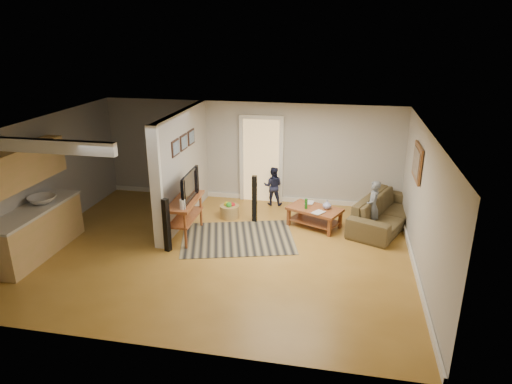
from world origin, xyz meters
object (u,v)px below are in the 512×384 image
(sofa, at_px, (384,226))
(tv_console, at_px, (186,203))
(coffee_table, at_px, (315,212))
(child, at_px, (371,230))
(toddler, at_px, (273,204))
(speaker_left, at_px, (167,225))
(toy_basket, at_px, (230,211))
(speaker_right, at_px, (255,199))

(sofa, height_order, tv_console, tv_console)
(sofa, xyz_separation_m, coffee_table, (-1.52, -0.34, 0.35))
(sofa, height_order, child, child)
(toddler, bearing_deg, child, 152.70)
(coffee_table, height_order, speaker_left, speaker_left)
(child, bearing_deg, tv_console, -72.66)
(coffee_table, xyz_separation_m, toddler, (-1.14, 1.17, -0.35))
(tv_console, relative_size, toy_basket, 2.97)
(speaker_right, bearing_deg, toddler, 73.83)
(speaker_right, bearing_deg, coffee_table, -5.74)
(coffee_table, relative_size, toddler, 1.34)
(coffee_table, distance_m, toddler, 1.67)
(coffee_table, bearing_deg, toddler, 134.23)
(sofa, distance_m, speaker_right, 2.97)
(sofa, height_order, speaker_left, speaker_left)
(speaker_right, bearing_deg, sofa, 1.91)
(sofa, height_order, toy_basket, toy_basket)
(toy_basket, height_order, toddler, toddler)
(sofa, distance_m, toy_basket, 3.53)
(speaker_right, relative_size, child, 0.96)
(toddler, bearing_deg, speaker_right, 76.20)
(coffee_table, bearing_deg, sofa, 12.72)
(child, height_order, toddler, child)
(speaker_right, distance_m, toddler, 1.28)
(speaker_left, height_order, speaker_right, speaker_left)
(tv_console, xyz_separation_m, speaker_left, (-0.15, -0.71, -0.20))
(toy_basket, xyz_separation_m, toddler, (0.86, 1.01, -0.16))
(coffee_table, height_order, tv_console, tv_console)
(speaker_right, relative_size, toddler, 1.12)
(speaker_left, bearing_deg, tv_console, 96.38)
(sofa, bearing_deg, child, 158.99)
(speaker_left, bearing_deg, child, 42.43)
(speaker_left, height_order, toy_basket, speaker_left)
(child, bearing_deg, coffee_table, -86.28)
(sofa, relative_size, speaker_left, 2.10)
(coffee_table, distance_m, toy_basket, 2.01)
(tv_console, distance_m, toy_basket, 1.46)
(speaker_left, distance_m, child, 4.41)
(sofa, xyz_separation_m, toy_basket, (-3.52, -0.19, 0.16))
(tv_console, height_order, speaker_left, tv_console)
(coffee_table, bearing_deg, toy_basket, 175.51)
(speaker_left, distance_m, toddler, 3.38)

